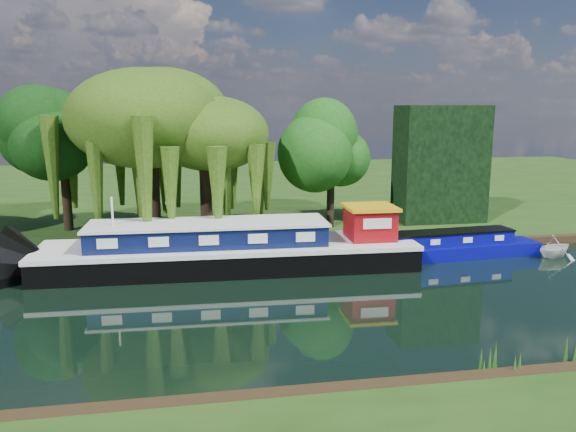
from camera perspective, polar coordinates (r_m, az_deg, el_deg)
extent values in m
plane|color=black|center=(24.13, -13.82, -9.50)|extent=(120.00, 120.00, 0.00)
cube|color=#18390F|center=(57.18, -11.67, 2.63)|extent=(120.00, 52.00, 0.45)
cube|color=black|center=(29.60, -5.91, -4.41)|extent=(19.47, 4.77, 1.29)
cube|color=silver|center=(29.41, -5.94, -3.00)|extent=(19.58, 4.86, 0.24)
cube|color=#0B133C|center=(29.24, -8.08, -1.84)|extent=(12.08, 3.39, 1.02)
cube|color=silver|center=(29.12, -8.11, -0.74)|extent=(12.30, 3.61, 0.13)
cube|color=maroon|center=(30.46, 8.32, -0.76)|extent=(2.42, 2.42, 1.61)
cube|color=gold|center=(30.29, 8.37, 0.89)|extent=(2.70, 2.70, 0.17)
cylinder|color=silver|center=(29.44, -17.37, -0.60)|extent=(0.11, 0.11, 2.58)
cube|color=#060681|center=(32.75, 15.58, -3.57)|extent=(11.44, 2.77, 0.85)
cube|color=#060681|center=(32.57, 15.65, -2.25)|extent=(8.01, 2.04, 0.71)
cube|color=black|center=(32.49, 15.69, -1.56)|extent=(8.11, 2.14, 0.09)
cube|color=silver|center=(30.56, 11.50, -2.84)|extent=(0.57, 0.09, 0.30)
cube|color=silver|center=(31.47, 14.75, -2.59)|extent=(0.57, 0.09, 0.30)
cube|color=silver|center=(32.47, 17.81, -2.34)|extent=(0.57, 0.09, 0.30)
cube|color=silver|center=(33.55, 20.68, -2.11)|extent=(0.57, 0.09, 0.30)
imported|color=silver|center=(35.17, 25.41, -3.77)|extent=(3.21, 3.00, 1.37)
cylinder|color=black|center=(35.63, -13.45, 2.70)|extent=(0.76, 0.76, 5.83)
ellipsoid|color=#29490F|center=(35.29, -13.75, 9.48)|extent=(8.14, 8.14, 5.26)
cylinder|color=black|center=(34.21, -8.32, 1.53)|extent=(0.65, 0.65, 4.63)
ellipsoid|color=#29490F|center=(33.83, -8.48, 7.12)|extent=(6.32, 6.32, 4.08)
cylinder|color=black|center=(38.80, -21.68, 3.34)|extent=(0.57, 0.57, 6.44)
ellipsoid|color=black|center=(38.57, -21.96, 7.22)|extent=(5.16, 5.16, 5.16)
cylinder|color=black|center=(37.35, 4.36, 3.11)|extent=(0.51, 0.51, 5.54)
ellipsoid|color=#174912|center=(37.11, 4.41, 6.58)|extent=(4.43, 4.43, 4.43)
cube|color=black|center=(40.60, 15.22, 5.14)|extent=(6.00, 3.00, 8.00)
cylinder|color=silver|center=(33.79, -11.96, -0.81)|extent=(0.10, 0.10, 2.20)
sphere|color=white|center=(33.56, -12.05, 1.33)|extent=(0.36, 0.36, 0.36)
cylinder|color=silver|center=(32.37, -20.03, -2.84)|extent=(0.16, 0.16, 1.00)
cylinder|color=silver|center=(31.86, -7.54, -2.47)|extent=(0.16, 0.16, 1.00)
cylinder|color=silver|center=(32.64, 3.04, -2.07)|extent=(0.16, 0.16, 1.00)
cone|color=#1D4E14|center=(19.13, 20.40, -13.69)|extent=(1.20, 1.20, 1.10)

